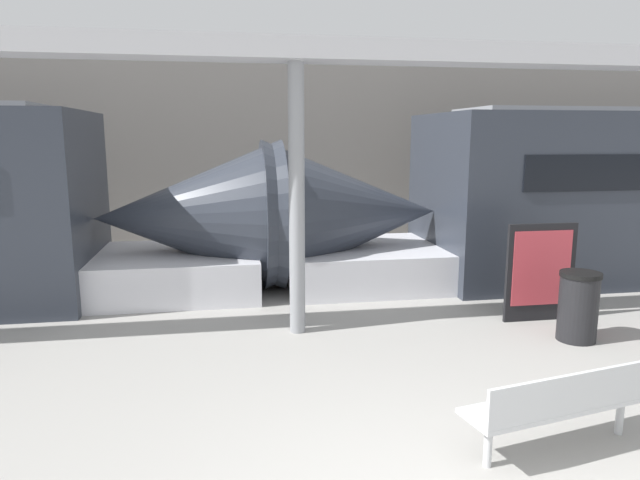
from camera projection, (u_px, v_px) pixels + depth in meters
station_wall at (280, 144)px, 13.82m from camera, size 56.00×0.20×5.00m
bench_near at (567, 401)px, 4.82m from camera, size 1.87×0.79×0.79m
trash_bin at (578, 306)px, 7.55m from camera, size 0.53×0.53×0.93m
poster_board at (540, 272)px, 8.33m from camera, size 1.07×0.07×1.45m
support_column_near at (297, 202)px, 7.65m from camera, size 0.21×0.21×3.64m
canopy_beam at (296, 50)px, 7.29m from camera, size 28.00×0.60×0.28m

